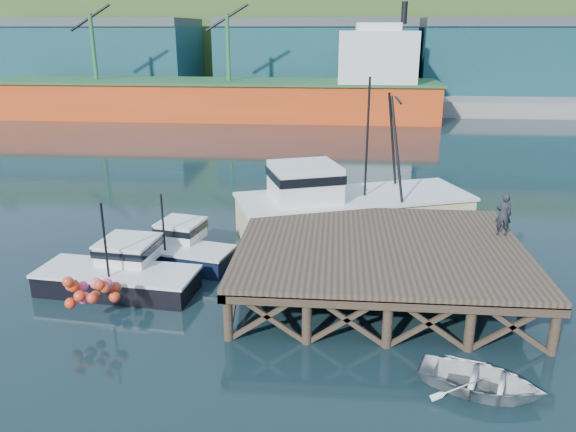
# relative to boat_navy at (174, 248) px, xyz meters

# --- Properties ---
(ground) EXTENTS (300.00, 300.00, 0.00)m
(ground) POSITION_rel_boat_navy_xyz_m (4.12, -2.05, -0.74)
(ground) COLOR black
(ground) RESTS_ON ground
(wharf) EXTENTS (12.00, 10.00, 2.62)m
(wharf) POSITION_rel_boat_navy_xyz_m (9.62, -2.24, 1.20)
(wharf) COLOR brown
(wharf) RESTS_ON ground
(far_quay) EXTENTS (160.00, 40.00, 2.00)m
(far_quay) POSITION_rel_boat_navy_xyz_m (4.12, 67.95, 0.26)
(far_quay) COLOR gray
(far_quay) RESTS_ON ground
(warehouse_left) EXTENTS (32.00, 16.00, 9.00)m
(warehouse_left) POSITION_rel_boat_navy_xyz_m (-30.88, 62.95, 5.76)
(warehouse_left) COLOR #1A4856
(warehouse_left) RESTS_ON far_quay
(warehouse_mid) EXTENTS (28.00, 16.00, 9.00)m
(warehouse_mid) POSITION_rel_boat_navy_xyz_m (4.12, 62.95, 5.76)
(warehouse_mid) COLOR #1A4856
(warehouse_mid) RESTS_ON far_quay
(warehouse_right) EXTENTS (30.00, 16.00, 9.00)m
(warehouse_right) POSITION_rel_boat_navy_xyz_m (34.12, 62.95, 5.76)
(warehouse_right) COLOR #1A4856
(warehouse_right) RESTS_ON far_quay
(cargo_ship) EXTENTS (55.50, 10.00, 13.75)m
(cargo_ship) POSITION_rel_boat_navy_xyz_m (-4.34, 45.95, 2.57)
(cargo_ship) COLOR #E94716
(cargo_ship) RESTS_ON ground
(hillside) EXTENTS (220.00, 50.00, 22.00)m
(hillside) POSITION_rel_boat_navy_xyz_m (4.12, 97.95, 10.26)
(hillside) COLOR #2D511E
(hillside) RESTS_ON ground
(boat_navy) EXTENTS (6.23, 3.89, 3.70)m
(boat_navy) POSITION_rel_boat_navy_xyz_m (0.00, 0.00, 0.00)
(boat_navy) COLOR black
(boat_navy) RESTS_ON ground
(boat_black) EXTENTS (7.06, 5.90, 4.22)m
(boat_black) POSITION_rel_boat_navy_xyz_m (-1.52, -3.02, 0.03)
(boat_black) COLOR black
(boat_black) RESTS_ON ground
(trawler) EXTENTS (13.43, 8.49, 8.47)m
(trawler) POSITION_rel_boat_navy_xyz_m (8.41, 4.98, 1.00)
(trawler) COLOR #F1E89B
(trawler) RESTS_ON ground
(dinghy) EXTENTS (4.47, 3.84, 0.78)m
(dinghy) POSITION_rel_boat_navy_xyz_m (12.34, -9.13, -0.35)
(dinghy) COLOR silver
(dinghy) RESTS_ON ground
(dockworker) EXTENTS (0.73, 0.51, 1.89)m
(dockworker) POSITION_rel_boat_navy_xyz_m (15.02, -0.52, 2.33)
(dockworker) COLOR black
(dockworker) RESTS_ON wharf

